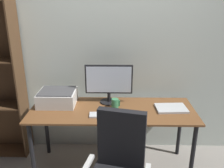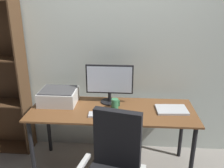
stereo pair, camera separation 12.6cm
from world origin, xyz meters
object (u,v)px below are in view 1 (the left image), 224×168
Objects in this scene: mouse at (124,114)px; laptop at (171,108)px; monitor at (109,82)px; coffee_mug at (115,104)px; printer at (57,97)px; keyboard at (104,115)px; desk at (112,116)px.

laptop is (0.51, 0.16, -0.01)m from mouse.
monitor is 4.82× the size of coffee_mug.
keyboard is at bearing -27.30° from printer.
coffee_mug reaches higher than mouse.
mouse is (0.20, -0.00, 0.01)m from keyboard.
mouse is at bearing -20.71° from printer.
desk is at bearing -137.31° from coffee_mug.
desk is 0.14m from coffee_mug.
monitor is 0.41m from keyboard.
keyboard is 0.60m from printer.
mouse is 0.20m from coffee_mug.
mouse is 0.30× the size of laptop.
desk is 5.45× the size of laptop.
printer reaches higher than desk.
desk is 0.19m from keyboard.
coffee_mug is at bearing -65.80° from monitor.
printer is at bearing 171.20° from coffee_mug.
printer reaches higher than laptop.
laptop reaches higher than keyboard.
desk is 16.17× the size of coffee_mug.
printer reaches higher than coffee_mug.
printer is (-0.61, 0.12, 0.16)m from desk.
printer reaches higher than mouse.
coffee_mug is (0.11, 0.17, 0.05)m from keyboard.
printer is at bearing 168.43° from desk.
laptop is 0.80× the size of printer.
laptop is (0.62, 0.01, 0.09)m from desk.
monitor reaches higher than laptop.
desk is 3.35× the size of monitor.
mouse is at bearing -165.55° from laptop.
keyboard is at bearing -122.52° from coffee_mug.
coffee_mug is 0.34× the size of laptop.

